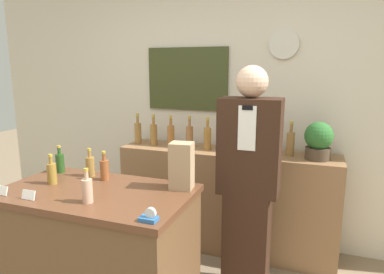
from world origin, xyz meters
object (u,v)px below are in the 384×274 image
shopkeeper (249,184)px  tape_dispenser (149,217)px  paper_bag (182,166)px  potted_plant (319,140)px

shopkeeper → tape_dispenser: shopkeeper is taller
shopkeeper → paper_bag: 0.61m
shopkeeper → paper_bag: size_ratio=5.72×
shopkeeper → potted_plant: shopkeeper is taller
shopkeeper → potted_plant: 0.75m
paper_bag → potted_plant: bearing=51.0°
potted_plant → tape_dispenser: bearing=-117.6°
potted_plant → paper_bag: size_ratio=1.05×
shopkeeper → potted_plant: bearing=49.6°
potted_plant → paper_bag: 1.27m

